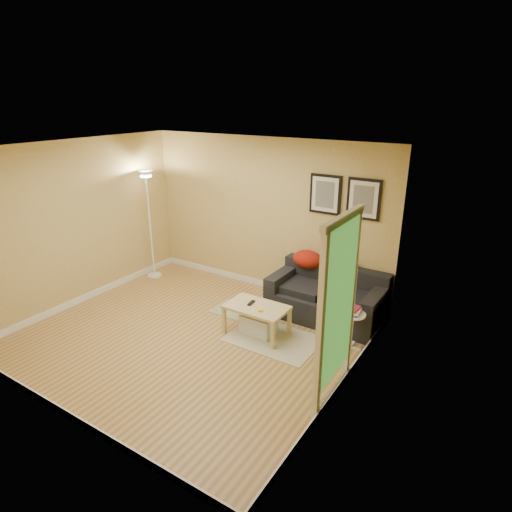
# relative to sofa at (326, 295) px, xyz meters

# --- Properties ---
(floor) EXTENTS (4.50, 4.50, 0.00)m
(floor) POSITION_rel_sofa_xyz_m (-1.38, -1.53, -0.38)
(floor) COLOR tan
(floor) RESTS_ON ground
(ceiling) EXTENTS (4.50, 4.50, 0.00)m
(ceiling) POSITION_rel_sofa_xyz_m (-1.38, -1.53, 2.23)
(ceiling) COLOR white
(ceiling) RESTS_ON wall_back
(wall_back) EXTENTS (4.50, 0.00, 4.50)m
(wall_back) POSITION_rel_sofa_xyz_m (-1.38, 0.47, 0.92)
(wall_back) COLOR #D1BD6B
(wall_back) RESTS_ON ground
(wall_front) EXTENTS (4.50, 0.00, 4.50)m
(wall_front) POSITION_rel_sofa_xyz_m (-1.38, -3.53, 0.92)
(wall_front) COLOR #D1BD6B
(wall_front) RESTS_ON ground
(wall_left) EXTENTS (0.00, 4.00, 4.00)m
(wall_left) POSITION_rel_sofa_xyz_m (-3.63, -1.53, 0.92)
(wall_left) COLOR #D1BD6B
(wall_left) RESTS_ON ground
(wall_right) EXTENTS (0.00, 4.00, 4.00)m
(wall_right) POSITION_rel_sofa_xyz_m (0.87, -1.53, 0.92)
(wall_right) COLOR #D1BD6B
(wall_right) RESTS_ON ground
(baseboard_back) EXTENTS (4.50, 0.02, 0.10)m
(baseboard_back) POSITION_rel_sofa_xyz_m (-1.38, 0.46, -0.33)
(baseboard_back) COLOR white
(baseboard_back) RESTS_ON ground
(baseboard_front) EXTENTS (4.50, 0.02, 0.10)m
(baseboard_front) POSITION_rel_sofa_xyz_m (-1.38, -3.52, -0.33)
(baseboard_front) COLOR white
(baseboard_front) RESTS_ON ground
(baseboard_left) EXTENTS (0.02, 4.00, 0.10)m
(baseboard_left) POSITION_rel_sofa_xyz_m (-3.62, -1.53, -0.33)
(baseboard_left) COLOR white
(baseboard_left) RESTS_ON ground
(baseboard_right) EXTENTS (0.02, 4.00, 0.10)m
(baseboard_right) POSITION_rel_sofa_xyz_m (0.86, -1.53, -0.33)
(baseboard_right) COLOR white
(baseboard_right) RESTS_ON ground
(sofa) EXTENTS (1.70, 0.90, 0.75)m
(sofa) POSITION_rel_sofa_xyz_m (0.00, 0.00, 0.00)
(sofa) COLOR black
(sofa) RESTS_ON ground
(red_throw) EXTENTS (0.48, 0.36, 0.28)m
(red_throw) POSITION_rel_sofa_xyz_m (-0.47, 0.27, 0.40)
(red_throw) COLOR #B02910
(red_throw) RESTS_ON sofa
(plaid_throw) EXTENTS (0.45, 0.32, 0.10)m
(plaid_throw) POSITION_rel_sofa_xyz_m (0.06, 0.32, 0.41)
(plaid_throw) COLOR tan
(plaid_throw) RESTS_ON sofa
(framed_print_left) EXTENTS (0.50, 0.04, 0.60)m
(framed_print_left) POSITION_rel_sofa_xyz_m (-0.30, 0.45, 1.43)
(framed_print_left) COLOR black
(framed_print_left) RESTS_ON wall_back
(framed_print_right) EXTENTS (0.50, 0.04, 0.60)m
(framed_print_right) POSITION_rel_sofa_xyz_m (0.30, 0.45, 1.43)
(framed_print_right) COLOR black
(framed_print_right) RESTS_ON wall_back
(area_rug) EXTENTS (1.25, 0.85, 0.01)m
(area_rug) POSITION_rel_sofa_xyz_m (-0.34, -1.00, -0.37)
(area_rug) COLOR beige
(area_rug) RESTS_ON ground
(green_runner) EXTENTS (0.70, 0.50, 0.01)m
(green_runner) POSITION_rel_sofa_xyz_m (-1.27, -0.60, -0.37)
(green_runner) COLOR #668C4C
(green_runner) RESTS_ON ground
(coffee_table) EXTENTS (0.88, 0.55, 0.43)m
(coffee_table) POSITION_rel_sofa_xyz_m (-0.63, -0.98, -0.16)
(coffee_table) COLOR beige
(coffee_table) RESTS_ON ground
(remote_control) EXTENTS (0.07, 0.16, 0.02)m
(remote_control) POSITION_rel_sofa_xyz_m (-0.74, -0.96, 0.07)
(remote_control) COLOR black
(remote_control) RESTS_ON coffee_table
(tape_roll) EXTENTS (0.07, 0.07, 0.03)m
(tape_roll) POSITION_rel_sofa_xyz_m (-0.50, -1.08, 0.07)
(tape_roll) COLOR yellow
(tape_roll) RESTS_ON coffee_table
(storage_bin) EXTENTS (0.47, 0.35, 0.29)m
(storage_bin) POSITION_rel_sofa_xyz_m (-0.61, -0.95, -0.23)
(storage_bin) COLOR white
(storage_bin) RESTS_ON ground
(side_table) EXTENTS (0.34, 0.34, 0.52)m
(side_table) POSITION_rel_sofa_xyz_m (0.64, -0.61, -0.12)
(side_table) COLOR white
(side_table) RESTS_ON ground
(book_stack) EXTENTS (0.19, 0.25, 0.08)m
(book_stack) POSITION_rel_sofa_xyz_m (0.63, -0.60, 0.18)
(book_stack) COLOR #343092
(book_stack) RESTS_ON side_table
(floor_lamp) EXTENTS (0.26, 0.26, 1.99)m
(floor_lamp) POSITION_rel_sofa_xyz_m (-3.38, -0.25, 0.57)
(floor_lamp) COLOR white
(floor_lamp) RESTS_ON ground
(doorway) EXTENTS (0.12, 1.01, 2.13)m
(doorway) POSITION_rel_sofa_xyz_m (0.82, -1.68, 0.65)
(doorway) COLOR white
(doorway) RESTS_ON ground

